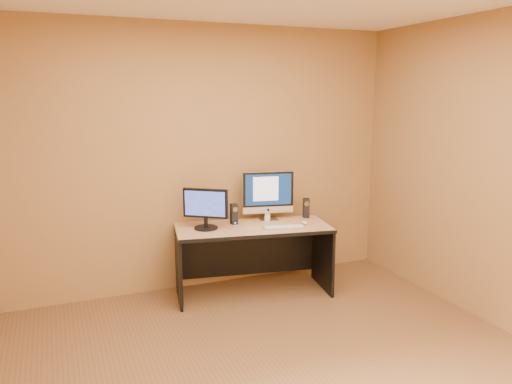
% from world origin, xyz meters
% --- Properties ---
extents(walls, '(4.00, 4.00, 2.60)m').
position_xyz_m(walls, '(0.00, 0.00, 1.30)').
color(walls, olive).
rests_on(walls, ground).
extents(desk, '(1.55, 0.88, 0.68)m').
position_xyz_m(desk, '(0.37, 1.57, 0.34)').
color(desk, tan).
rests_on(desk, ground).
extents(imac, '(0.55, 0.29, 0.50)m').
position_xyz_m(imac, '(0.61, 1.74, 0.93)').
color(imac, silver).
rests_on(imac, desk).
extents(second_monitor, '(0.49, 0.43, 0.39)m').
position_xyz_m(second_monitor, '(-0.08, 1.66, 0.87)').
color(second_monitor, black).
rests_on(second_monitor, desk).
extents(speaker_left, '(0.06, 0.07, 0.20)m').
position_xyz_m(speaker_left, '(0.23, 1.73, 0.78)').
color(speaker_left, black).
rests_on(speaker_left, desk).
extents(speaker_right, '(0.08, 0.08, 0.20)m').
position_xyz_m(speaker_right, '(1.00, 1.69, 0.78)').
color(speaker_right, black).
rests_on(speaker_right, desk).
extents(keyboard, '(0.41, 0.19, 0.02)m').
position_xyz_m(keyboard, '(0.62, 1.41, 0.69)').
color(keyboard, '#B0B0B4').
rests_on(keyboard, desk).
extents(mouse, '(0.07, 0.10, 0.03)m').
position_xyz_m(mouse, '(0.87, 1.47, 0.70)').
color(mouse, silver).
rests_on(mouse, desk).
extents(cable_a, '(0.05, 0.20, 0.01)m').
position_xyz_m(cable_a, '(0.68, 1.85, 0.68)').
color(cable_a, black).
rests_on(cable_a, desk).
extents(cable_b, '(0.11, 0.13, 0.01)m').
position_xyz_m(cable_b, '(0.63, 1.85, 0.68)').
color(cable_b, black).
rests_on(cable_b, desk).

